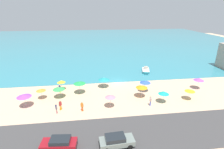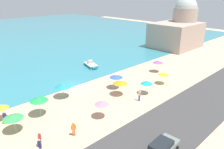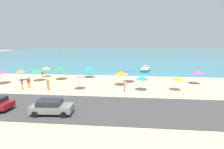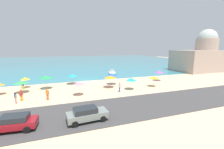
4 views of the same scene
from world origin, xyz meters
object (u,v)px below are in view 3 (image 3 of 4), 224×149
(beach_umbrella_2, at_px, (197,72))
(bather_3, at_px, (125,85))
(beach_umbrella_0, at_px, (38,71))
(beach_umbrella_10, at_px, (130,71))
(beach_umbrella_5, at_px, (79,76))
(beach_umbrella_7, at_px, (0,72))
(beach_umbrella_1, at_px, (60,68))
(beach_umbrella_11, at_px, (89,68))
(beach_umbrella_4, at_px, (121,73))
(beach_umbrella_9, at_px, (46,68))
(beach_umbrella_8, at_px, (142,78))
(bather_2, at_px, (43,73))
(beach_umbrella_3, at_px, (178,78))
(skiff_nearshore, at_px, (145,69))
(bather_0, at_px, (29,82))
(beach_umbrella_6, at_px, (21,71))
(bather_4, at_px, (48,84))
(bather_1, at_px, (22,83))
(parked_car_1, at_px, (51,107))

(beach_umbrella_2, bearing_deg, bather_3, -156.03)
(beach_umbrella_0, relative_size, beach_umbrella_10, 0.95)
(beach_umbrella_0, height_order, bather_3, beach_umbrella_0)
(beach_umbrella_2, xyz_separation_m, beach_umbrella_5, (-19.41, -5.12, -0.08))
(beach_umbrella_7, bearing_deg, bather_3, -6.31)
(beach_umbrella_5, bearing_deg, beach_umbrella_1, 131.88)
(beach_umbrella_11, bearing_deg, beach_umbrella_2, -9.61)
(beach_umbrella_4, height_order, beach_umbrella_9, beach_umbrella_4)
(beach_umbrella_1, height_order, beach_umbrella_4, beach_umbrella_1)
(beach_umbrella_8, bearing_deg, beach_umbrella_10, 111.62)
(bather_2, bearing_deg, beach_umbrella_2, -3.78)
(beach_umbrella_1, xyz_separation_m, beach_umbrella_9, (-3.90, 2.22, -0.44))
(beach_umbrella_11, bearing_deg, bather_2, -171.03)
(beach_umbrella_2, relative_size, beach_umbrella_3, 1.15)
(beach_umbrella_2, bearing_deg, beach_umbrella_3, -135.93)
(beach_umbrella_4, xyz_separation_m, beach_umbrella_10, (1.38, 2.26, -0.03))
(beach_umbrella_10, relative_size, skiff_nearshore, 0.53)
(beach_umbrella_8, distance_m, beach_umbrella_11, 12.93)
(bather_0, bearing_deg, beach_umbrella_1, 63.10)
(beach_umbrella_7, relative_size, beach_umbrella_10, 1.03)
(beach_umbrella_1, relative_size, beach_umbrella_4, 1.06)
(beach_umbrella_11, bearing_deg, beach_umbrella_7, -155.64)
(beach_umbrella_2, xyz_separation_m, beach_umbrella_9, (-28.76, 3.17, -0.28))
(beach_umbrella_4, relative_size, beach_umbrella_8, 1.05)
(beach_umbrella_6, height_order, bather_2, beach_umbrella_6)
(beach_umbrella_4, xyz_separation_m, beach_umbrella_7, (-21.04, -0.96, -0.00))
(beach_umbrella_3, height_order, bather_3, beach_umbrella_3)
(beach_umbrella_7, bearing_deg, beach_umbrella_6, 51.80)
(beach_umbrella_1, height_order, bather_4, beach_umbrella_1)
(beach_umbrella_9, bearing_deg, skiff_nearshore, 22.47)
(beach_umbrella_0, distance_m, beach_umbrella_3, 24.57)
(bather_3, bearing_deg, beach_umbrella_11, 130.04)
(beach_umbrella_1, relative_size, beach_umbrella_9, 1.19)
(beach_umbrella_2, relative_size, bather_3, 1.37)
(beach_umbrella_2, distance_m, beach_umbrella_3, 6.16)
(beach_umbrella_8, height_order, bather_2, beach_umbrella_8)
(beach_umbrella_0, height_order, beach_umbrella_5, beach_umbrella_5)
(beach_umbrella_6, bearing_deg, beach_umbrella_9, 48.32)
(beach_umbrella_5, relative_size, beach_umbrella_9, 1.08)
(beach_umbrella_5, relative_size, bather_3, 1.30)
(beach_umbrella_8, bearing_deg, beach_umbrella_6, 169.06)
(beach_umbrella_11, relative_size, bather_1, 1.38)
(beach_umbrella_6, relative_size, bather_1, 1.17)
(beach_umbrella_2, distance_m, bather_3, 13.59)
(beach_umbrella_7, xyz_separation_m, parked_car_1, (14.28, -11.33, -1.31))
(beach_umbrella_2, bearing_deg, bather_1, -168.07)
(beach_umbrella_5, bearing_deg, beach_umbrella_8, 2.29)
(bather_2, distance_m, parked_car_1, 18.74)
(beach_umbrella_3, distance_m, bather_2, 25.31)
(bather_4, xyz_separation_m, parked_car_1, (4.44, -8.65, -0.12))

